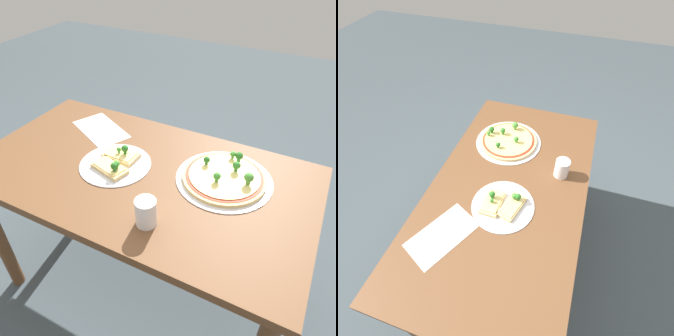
% 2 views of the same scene
% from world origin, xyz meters
% --- Properties ---
extents(ground_plane, '(8.00, 8.00, 0.00)m').
position_xyz_m(ground_plane, '(0.00, 0.00, 0.00)').
color(ground_plane, '#3D474C').
extents(dining_table, '(1.33, 0.73, 0.74)m').
position_xyz_m(dining_table, '(0.00, 0.00, 0.64)').
color(dining_table, brown).
rests_on(dining_table, ground_plane).
extents(pizza_tray_whole, '(0.36, 0.36, 0.07)m').
position_xyz_m(pizza_tray_whole, '(0.31, 0.10, 0.76)').
color(pizza_tray_whole, silver).
rests_on(pizza_tray_whole, dining_table).
extents(pizza_tray_slice, '(0.28, 0.28, 0.06)m').
position_xyz_m(pizza_tray_slice, '(-0.10, -0.01, 0.75)').
color(pizza_tray_slice, silver).
rests_on(pizza_tray_slice, dining_table).
extents(drinking_cup, '(0.07, 0.07, 0.10)m').
position_xyz_m(drinking_cup, '(0.16, -0.22, 0.79)').
color(drinking_cup, white).
rests_on(drinking_cup, dining_table).
extents(paper_menu, '(0.32, 0.27, 0.00)m').
position_xyz_m(paper_menu, '(-0.32, 0.18, 0.74)').
color(paper_menu, silver).
rests_on(paper_menu, dining_table).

